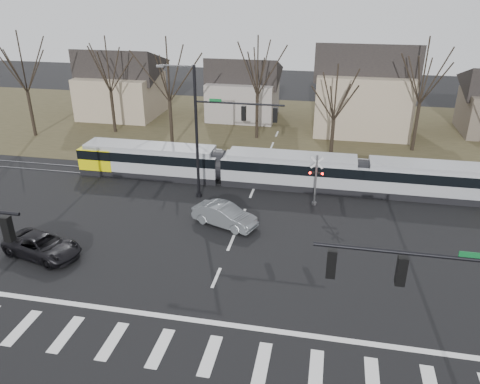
% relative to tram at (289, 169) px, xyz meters
% --- Properties ---
extents(ground, '(140.00, 140.00, 0.00)m').
position_rel_tram_xyz_m(ground, '(-2.72, -16.00, -1.49)').
color(ground, black).
extents(grass_verge, '(140.00, 28.00, 0.01)m').
position_rel_tram_xyz_m(grass_verge, '(-2.72, 16.00, -1.49)').
color(grass_verge, '#38331E').
rests_on(grass_verge, ground).
extents(crosswalk, '(27.00, 2.60, 0.01)m').
position_rel_tram_xyz_m(crosswalk, '(-2.72, -20.00, -1.49)').
color(crosswalk, silver).
rests_on(crosswalk, ground).
extents(stop_line, '(28.00, 0.35, 0.01)m').
position_rel_tram_xyz_m(stop_line, '(-2.72, -17.80, -1.49)').
color(stop_line, silver).
rests_on(stop_line, ground).
extents(lane_dashes, '(0.18, 30.00, 0.01)m').
position_rel_tram_xyz_m(lane_dashes, '(-2.72, -0.00, -1.49)').
color(lane_dashes, silver).
rests_on(lane_dashes, ground).
extents(rail_pair, '(90.00, 1.52, 0.06)m').
position_rel_tram_xyz_m(rail_pair, '(-2.72, -0.20, -1.46)').
color(rail_pair, '#59595E').
rests_on(rail_pair, ground).
extents(tram, '(36.17, 2.69, 2.74)m').
position_rel_tram_xyz_m(tram, '(0.00, 0.00, 0.00)').
color(tram, gray).
rests_on(tram, ground).
extents(sedan, '(4.67, 5.69, 1.52)m').
position_rel_tram_xyz_m(sedan, '(-3.67, -7.71, -0.73)').
color(sedan, slate).
rests_on(sedan, ground).
extents(suv, '(4.67, 6.12, 1.40)m').
position_rel_tram_xyz_m(suv, '(-13.81, -13.77, -0.79)').
color(suv, black).
rests_on(suv, ground).
extents(signal_pole_near_right, '(6.72, 0.44, 8.00)m').
position_rel_tram_xyz_m(signal_pole_near_right, '(7.39, -22.00, 3.67)').
color(signal_pole_near_right, black).
rests_on(signal_pole_near_right, ground).
extents(signal_pole_far, '(9.28, 0.44, 10.20)m').
position_rel_tram_xyz_m(signal_pole_far, '(-5.13, -3.50, 4.21)').
color(signal_pole_far, black).
rests_on(signal_pole_far, ground).
extents(rail_crossing_signal, '(1.08, 0.36, 4.00)m').
position_rel_tram_xyz_m(rail_crossing_signal, '(2.28, -3.21, 0.39)').
color(rail_crossing_signal, '#59595B').
rests_on(rail_crossing_signal, ground).
extents(tree_row, '(59.20, 7.20, 10.00)m').
position_rel_tram_xyz_m(tree_row, '(-0.72, 10.00, 3.51)').
color(tree_row, black).
rests_on(tree_row, ground).
extents(house_a, '(9.72, 8.64, 8.60)m').
position_rel_tram_xyz_m(house_a, '(-22.72, 18.00, 2.97)').
color(house_a, gray).
rests_on(house_a, ground).
extents(house_b, '(8.64, 7.56, 7.65)m').
position_rel_tram_xyz_m(house_b, '(-7.72, 20.00, 2.48)').
color(house_b, gray).
rests_on(house_b, ground).
extents(house_c, '(10.80, 8.64, 10.10)m').
position_rel_tram_xyz_m(house_c, '(6.28, 17.00, 3.74)').
color(house_c, gray).
rests_on(house_c, ground).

